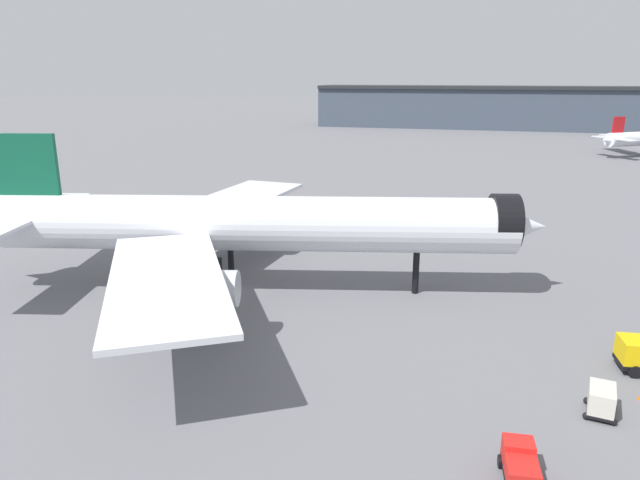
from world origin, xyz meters
The scene contains 5 objects.
ground centered at (0.00, 0.00, 0.00)m, with size 900.00×900.00×0.00m, color slate.
airliner_near_gate centered at (1.41, 1.94, 6.68)m, with size 54.90×48.94×15.17m.
terminal_building centered at (45.24, 200.05, 8.37)m, with size 211.65×41.27×26.80m.
baggage_tug_wing centered at (27.63, -17.71, 0.97)m, with size 2.38×3.44×1.85m.
baggage_cart_trailing centered at (32.06, -9.40, 0.98)m, with size 2.08×2.51×1.82m.
Camera 1 is at (27.03, -45.10, 20.34)m, focal length 32.34 mm.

